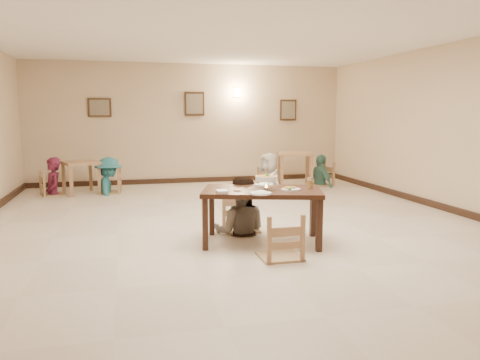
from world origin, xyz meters
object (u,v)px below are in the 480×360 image
object	(u,v)px
bg_table_right	(295,158)
bg_chair_rr	(321,163)
bg_diner_c	(269,153)
chair_far	(241,195)
chair_near	(280,215)
bg_diner_d	(321,154)
bg_chair_rl	(269,169)
bg_chair_ll	(52,172)
main_table	(262,195)
drink_glass	(310,183)
bg_diner_a	(51,157)
bg_chair_lr	(109,170)
bg_table_left	(81,167)
main_diner	(240,177)
bg_diner_b	(108,157)
curry_warmer	(266,179)

from	to	relation	value
bg_table_right	bg_chair_rr	size ratio (longest dim) A/B	0.92
bg_diner_c	chair_far	bearing A→B (deg)	-49.41
chair_near	bg_chair_rr	xyz separation A→B (m)	(2.87, 5.34, 0.01)
chair_near	bg_diner_d	distance (m)	6.07
bg_chair_rl	bg_chair_rr	bearing A→B (deg)	-108.15
bg_chair_ll	bg_chair_rr	size ratio (longest dim) A/B	0.92
main_table	drink_glass	size ratio (longest dim) A/B	11.53
bg_chair_rl	bg_diner_a	xyz separation A→B (m)	(-4.88, 0.06, 0.37)
bg_chair_lr	bg_diner_d	world-z (taller)	bg_diner_d
bg_table_right	bg_chair_ll	bearing A→B (deg)	179.58
drink_glass	main_table	bearing A→B (deg)	170.96
main_table	chair_far	distance (m)	0.75
chair_near	bg_diner_c	size ratio (longest dim) A/B	0.65
bg_chair_rl	bg_table_left	bearing A→B (deg)	71.70
bg_chair_rr	main_diner	bearing A→B (deg)	-44.88
chair_far	bg_diner_a	xyz separation A→B (m)	(-3.20, 4.00, 0.28)
bg_table_right	bg_chair_rl	xyz separation A→B (m)	(-0.67, -0.02, -0.23)
bg_chair_rl	bg_diner_c	size ratio (longest dim) A/B	0.55
chair_far	main_diner	distance (m)	0.32
main_table	bg_diner_a	distance (m)	5.78
bg_diner_b	bg_diner_c	xyz separation A→B (m)	(3.70, -0.04, 0.02)
main_diner	chair_far	bearing A→B (deg)	-90.06
bg_chair_ll	bg_diner_a	distance (m)	0.32
drink_glass	bg_diner_b	distance (m)	5.57
main_diner	bg_diner_b	world-z (taller)	main_diner
bg_chair_ll	chair_near	bearing A→B (deg)	-168.08
bg_chair_rl	bg_diner_d	distance (m)	1.37
chair_near	bg_diner_a	world-z (taller)	bg_diner_a
chair_far	bg_diner_c	world-z (taller)	bg_diner_c
chair_near	bg_table_left	distance (m)	6.13
chair_near	bg_diner_d	bearing A→B (deg)	-117.68
bg_chair_rl	bg_diner_b	size ratio (longest dim) A/B	0.56
bg_chair_lr	curry_warmer	bearing A→B (deg)	29.32
curry_warmer	bg_table_left	bearing A→B (deg)	119.75
drink_glass	bg_diner_a	xyz separation A→B (m)	(-3.96, 4.84, 0.01)
curry_warmer	bg_chair_rl	bearing A→B (deg)	72.18
bg_table_left	bg_diner_b	bearing A→B (deg)	-5.57
bg_table_right	bg_diner_a	xyz separation A→B (m)	(-5.54, 0.04, 0.14)
curry_warmer	bg_diner_c	size ratio (longest dim) A/B	0.20
bg_diner_a	bg_diner_c	size ratio (longest dim) A/B	1.00
chair_near	main_table	bearing A→B (deg)	-87.44
bg_table_right	bg_chair_rr	xyz separation A→B (m)	(0.67, -0.05, -0.14)
main_diner	bg_diner_a	xyz separation A→B (m)	(-3.16, 4.13, -0.02)
bg_chair_rr	bg_diner_a	bearing A→B (deg)	-98.65
curry_warmer	bg_table_left	distance (m)	5.58
bg_chair_rl	bg_chair_rr	distance (m)	1.34
bg_chair_ll	bg_diner_c	distance (m)	4.89
bg_chair_ll	bg_chair_rr	xyz separation A→B (m)	(6.21, -0.09, 0.04)
chair_near	main_diner	bearing A→B (deg)	-81.59
curry_warmer	bg_chair_ll	bearing A→B (deg)	124.95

